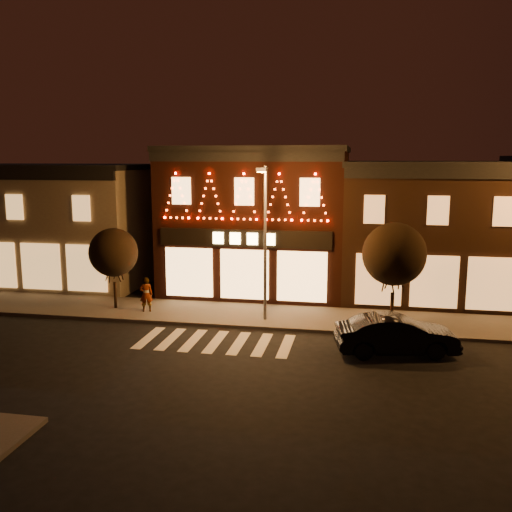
# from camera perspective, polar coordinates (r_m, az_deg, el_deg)

# --- Properties ---
(ground) EXTENTS (120.00, 120.00, 0.00)m
(ground) POSITION_cam_1_polar(r_m,az_deg,el_deg) (20.49, -7.02, -12.17)
(ground) COLOR black
(ground) RESTS_ON ground
(sidewalk_far) EXTENTS (44.00, 4.00, 0.15)m
(sidewalk_far) POSITION_cam_1_polar(r_m,az_deg,el_deg) (27.42, 2.11, -6.18)
(sidewalk_far) COLOR #47423D
(sidewalk_far) RESTS_ON ground
(building_left) EXTENTS (12.20, 8.28, 7.30)m
(building_left) POSITION_cam_1_polar(r_m,az_deg,el_deg) (37.42, -19.75, 3.18)
(building_left) COLOR #786755
(building_left) RESTS_ON ground
(building_pulp) EXTENTS (10.20, 8.34, 8.30)m
(building_pulp) POSITION_cam_1_polar(r_m,az_deg,el_deg) (32.76, 0.26, 3.77)
(building_pulp) COLOR black
(building_pulp) RESTS_ON ground
(building_right_a) EXTENTS (9.20, 8.28, 7.50)m
(building_right_a) POSITION_cam_1_polar(r_m,az_deg,el_deg) (32.48, 17.00, 2.57)
(building_right_a) COLOR black
(building_right_a) RESTS_ON ground
(streetlamp_mid) EXTENTS (0.46, 1.64, 7.17)m
(streetlamp_mid) POSITION_cam_1_polar(r_m,az_deg,el_deg) (25.65, 0.89, 2.49)
(streetlamp_mid) COLOR #59595E
(streetlamp_mid) RESTS_ON sidewalk_far
(tree_left) EXTENTS (2.44, 2.44, 4.09)m
(tree_left) POSITION_cam_1_polar(r_m,az_deg,el_deg) (28.99, -14.28, 0.35)
(tree_left) COLOR black
(tree_left) RESTS_ON sidewalk_far
(tree_right) EXTENTS (2.83, 2.83, 4.73)m
(tree_right) POSITION_cam_1_polar(r_m,az_deg,el_deg) (25.68, 13.86, 0.18)
(tree_right) COLOR black
(tree_right) RESTS_ON sidewalk_far
(dark_sedan) EXTENTS (4.97, 2.56, 1.56)m
(dark_sedan) POSITION_cam_1_polar(r_m,az_deg,el_deg) (23.06, 14.07, -7.79)
(dark_sedan) COLOR black
(dark_sedan) RESTS_ON ground
(pedestrian) EXTENTS (0.75, 0.63, 1.74)m
(pedestrian) POSITION_cam_1_polar(r_m,az_deg,el_deg) (28.35, -11.09, -3.84)
(pedestrian) COLOR gray
(pedestrian) RESTS_ON sidewalk_far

